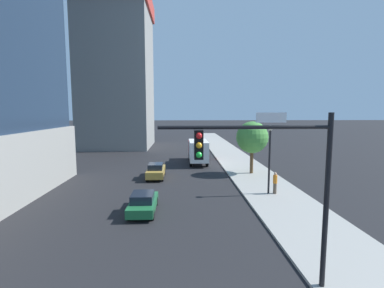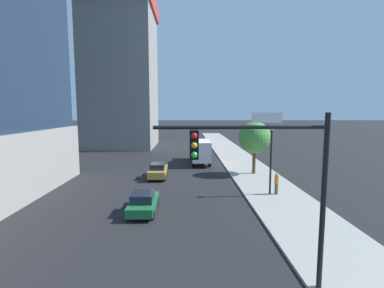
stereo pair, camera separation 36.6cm
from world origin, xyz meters
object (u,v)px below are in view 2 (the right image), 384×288
(car_green, at_px, (143,202))
(pedestrian_orange_shirt, at_px, (277,183))
(traffic_light_pole, at_px, (269,169))
(street_lamp, at_px, (271,149))
(street_tree, at_px, (255,138))
(car_gold, at_px, (158,171))
(box_truck, at_px, (201,150))
(construction_building, at_px, (121,65))

(car_green, height_order, pedestrian_orange_shirt, pedestrian_orange_shirt)
(traffic_light_pole, xyz_separation_m, pedestrian_orange_shirt, (4.30, 12.32, -3.76))
(street_lamp, xyz_separation_m, pedestrian_orange_shirt, (0.50, -0.09, -2.78))
(street_tree, bearing_deg, traffic_light_pole, -102.02)
(car_gold, height_order, box_truck, box_truck)
(traffic_light_pole, bearing_deg, construction_building, 108.73)
(car_green, bearing_deg, street_tree, 47.81)
(pedestrian_orange_shirt, bearing_deg, car_gold, 147.82)
(street_tree, bearing_deg, street_lamp, -93.61)
(traffic_light_pole, relative_size, street_tree, 1.19)
(car_gold, height_order, car_green, car_gold)
(box_truck, xyz_separation_m, pedestrian_orange_shirt, (5.48, -14.66, -0.71))
(traffic_light_pole, distance_m, street_tree, 20.55)
(street_lamp, bearing_deg, car_gold, 146.89)
(street_tree, xyz_separation_m, car_gold, (-10.27, -1.28, -3.29))
(street_tree, height_order, pedestrian_orange_shirt, street_tree)
(construction_building, distance_m, pedestrian_orange_shirt, 40.67)
(car_gold, relative_size, car_green, 1.03)
(traffic_light_pole, height_order, street_lamp, traffic_light_pole)
(car_gold, bearing_deg, car_green, -90.00)
(construction_building, bearing_deg, traffic_light_pole, -71.27)
(car_green, bearing_deg, traffic_light_pole, -55.59)
(car_gold, distance_m, pedestrian_orange_shirt, 12.16)
(construction_building, height_order, car_green, construction_building)
(car_gold, distance_m, car_green, 10.05)
(traffic_light_pole, distance_m, street_lamp, 13.02)
(street_tree, bearing_deg, car_gold, -172.87)
(street_tree, distance_m, car_gold, 10.86)
(car_gold, xyz_separation_m, pedestrian_orange_shirt, (10.29, -6.48, 0.30))
(car_green, bearing_deg, construction_building, 104.33)
(car_gold, bearing_deg, construction_building, 109.47)
(construction_building, height_order, car_gold, construction_building)
(traffic_light_pole, bearing_deg, street_tree, 77.98)
(street_tree, relative_size, pedestrian_orange_shirt, 3.18)
(street_lamp, relative_size, car_gold, 1.30)
(construction_building, xyz_separation_m, car_gold, (9.26, -26.19, -14.62))
(car_green, xyz_separation_m, pedestrian_orange_shirt, (10.29, 3.57, 0.37))
(street_lamp, xyz_separation_m, car_green, (-9.79, -3.66, -3.16))
(street_tree, height_order, box_truck, street_tree)
(car_gold, bearing_deg, street_lamp, -33.11)
(construction_building, bearing_deg, street_tree, -51.89)
(construction_building, relative_size, street_tree, 6.58)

